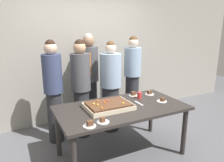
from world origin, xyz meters
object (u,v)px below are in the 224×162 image
(plated_slice_far_right, at_px, (162,101))
(person_striped_tie_right, at_px, (132,77))
(plated_slice_far_left, at_px, (90,125))
(person_far_right_suit, at_px, (111,86))
(sheet_cake, at_px, (108,106))
(person_left_edge_reaching, at_px, (81,88))
(plated_slice_center_front, at_px, (149,93))
(person_green_shirt_behind, at_px, (53,90))
(cake_server_utensil, at_px, (139,103))
(party_table, at_px, (122,112))
(plated_slice_near_left, at_px, (133,94))
(drink_cup_nearest, at_px, (139,95))
(person_serving_front, at_px, (89,79))
(plated_slice_near_right, at_px, (103,121))

(plated_slice_far_right, xyz_separation_m, person_striped_tie_right, (0.21, 1.20, 0.10))
(plated_slice_far_left, height_order, person_far_right_suit, person_far_right_suit)
(sheet_cake, relative_size, person_left_edge_reaching, 0.38)
(plated_slice_center_front, relative_size, person_green_shirt_behind, 0.09)
(plated_slice_far_right, height_order, cake_server_utensil, plated_slice_far_right)
(person_green_shirt_behind, bearing_deg, party_table, 7.21)
(plated_slice_near_left, relative_size, drink_cup_nearest, 1.50)
(plated_slice_near_left, xyz_separation_m, drink_cup_nearest, (0.02, -0.15, 0.03))
(person_striped_tie_right, distance_m, person_left_edge_reaching, 1.21)
(person_green_shirt_behind, bearing_deg, cake_server_utensil, 15.81)
(sheet_cake, relative_size, person_serving_front, 0.36)
(plated_slice_far_left, bearing_deg, person_far_right_suit, 54.39)
(plated_slice_near_right, distance_m, plated_slice_far_right, 1.12)
(sheet_cake, relative_size, drink_cup_nearest, 6.34)
(sheet_cake, bearing_deg, plated_slice_near_left, 26.84)
(plated_slice_center_front, bearing_deg, person_green_shirt_behind, 158.57)
(plated_slice_center_front, height_order, drink_cup_nearest, drink_cup_nearest)
(drink_cup_nearest, bearing_deg, person_serving_front, 114.33)
(plated_slice_near_left, distance_m, plated_slice_near_right, 1.09)
(plated_slice_near_right, xyz_separation_m, cake_server_utensil, (0.73, 0.34, -0.01))
(plated_slice_center_front, bearing_deg, cake_server_utensil, -145.11)
(cake_server_utensil, bearing_deg, person_serving_front, 104.92)
(sheet_cake, bearing_deg, person_far_right_suit, 61.69)
(plated_slice_far_right, xyz_separation_m, person_far_right_suit, (-0.43, 0.90, 0.05))
(sheet_cake, height_order, person_serving_front, person_serving_front)
(plated_slice_far_left, distance_m, plated_slice_far_right, 1.30)
(person_left_edge_reaching, bearing_deg, sheet_cake, -0.04)
(sheet_cake, distance_m, plated_slice_far_right, 0.85)
(cake_server_utensil, xyz_separation_m, person_left_edge_reaching, (-0.61, 0.83, 0.10))
(person_serving_front, bearing_deg, plated_slice_center_front, 45.40)
(plated_slice_far_left, height_order, person_green_shirt_behind, person_green_shirt_behind)
(drink_cup_nearest, bearing_deg, plated_slice_far_left, -151.79)
(plated_slice_near_left, height_order, person_far_right_suit, person_far_right_suit)
(person_left_edge_reaching, bearing_deg, person_far_right_suit, 78.42)
(party_table, relative_size, plated_slice_far_left, 12.24)
(person_striped_tie_right, relative_size, person_left_edge_reaching, 1.01)
(plated_slice_center_front, xyz_separation_m, person_left_edge_reaching, (-1.00, 0.56, 0.09))
(party_table, bearing_deg, drink_cup_nearest, 23.65)
(plated_slice_near_left, height_order, plated_slice_far_right, plated_slice_near_left)
(plated_slice_center_front, distance_m, person_green_shirt_behind, 1.57)
(plated_slice_near_left, distance_m, cake_server_utensil, 0.36)
(sheet_cake, xyz_separation_m, person_green_shirt_behind, (-0.58, 0.81, 0.08))
(plated_slice_center_front, relative_size, cake_server_utensil, 0.75)
(plated_slice_far_left, bearing_deg, cake_server_utensil, 22.05)
(plated_slice_far_right, distance_m, person_striped_tie_right, 1.22)
(plated_slice_near_left, relative_size, cake_server_utensil, 0.75)
(sheet_cake, bearing_deg, person_left_edge_reaching, 98.99)
(sheet_cake, relative_size, plated_slice_near_left, 4.22)
(party_table, xyz_separation_m, plated_slice_center_front, (0.68, 0.27, 0.10))
(plated_slice_near_left, distance_m, plated_slice_center_front, 0.28)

